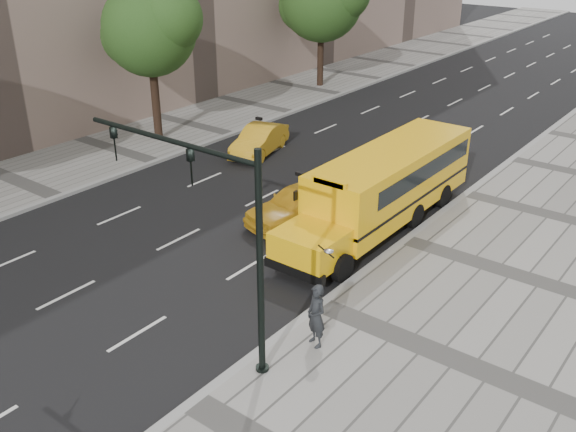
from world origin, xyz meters
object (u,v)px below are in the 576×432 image
Objects in this scene: tree_b at (150,28)px; traffic_signal at (217,224)px; taxi_far at (259,140)px; pedestrian at (316,316)px; school_bus at (388,182)px; taxi_near at (300,204)px.

tree_b reaches higher than traffic_signal.
pedestrian reaches higher than taxi_far.
traffic_signal is at bearing -68.52° from taxi_far.
school_bus reaches higher than taxi_far.
taxi_far is at bearing 17.84° from tree_b.
pedestrian is (11.91, -11.77, 0.39)m from taxi_far.
taxi_near is (-2.76, -2.06, -0.96)m from school_bus.
taxi_far is (-6.56, 5.35, -0.08)m from taxi_near.
taxi_far is at bearing 154.52° from taxi_near.
tree_b is 1.31× the size of traffic_signal.
school_bus is at bearing -34.38° from taxi_far.
school_bus is 8.90m from pedestrian.
school_bus is at bearing 93.85° from traffic_signal.
traffic_signal is at bearing -37.01° from tree_b.
pedestrian is at bearing -73.03° from school_bus.
taxi_near is 8.36m from pedestrian.
tree_b reaches higher than school_bus.
traffic_signal is at bearing -53.51° from taxi_near.
taxi_near is 1.08× the size of taxi_far.
taxi_far is at bearing 157.75° from pedestrian.
tree_b is 4.37× the size of pedestrian.
traffic_signal is (10.01, -13.56, 3.37)m from taxi_far.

